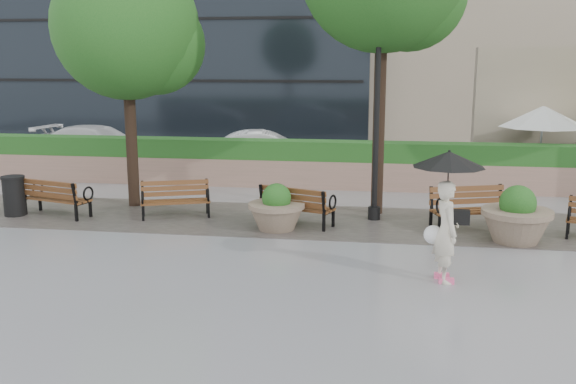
# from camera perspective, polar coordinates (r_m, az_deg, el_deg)

# --- Properties ---
(ground) EXTENTS (100.00, 100.00, 0.00)m
(ground) POSITION_cam_1_polar(r_m,az_deg,el_deg) (11.88, -0.18, -6.11)
(ground) COLOR gray
(ground) RESTS_ON ground
(cobble_strip) EXTENTS (28.00, 3.20, 0.01)m
(cobble_strip) POSITION_cam_1_polar(r_m,az_deg,el_deg) (14.73, 1.61, -2.56)
(cobble_strip) COLOR #383330
(cobble_strip) RESTS_ON ground
(hedge_wall) EXTENTS (24.00, 0.80, 1.35)m
(hedge_wall) POSITION_cam_1_polar(r_m,az_deg,el_deg) (18.50, 3.15, 2.45)
(hedge_wall) COLOR #A67C6B
(hedge_wall) RESTS_ON ground
(asphalt_street) EXTENTS (40.00, 7.00, 0.00)m
(asphalt_street) POSITION_cam_1_polar(r_m,az_deg,el_deg) (22.54, 4.12, 2.40)
(asphalt_street) COLOR black
(asphalt_street) RESTS_ON ground
(bench_0) EXTENTS (1.76, 1.09, 0.89)m
(bench_0) POSITION_cam_1_polar(r_m,az_deg,el_deg) (16.07, -19.83, -1.11)
(bench_0) COLOR brown
(bench_0) RESTS_ON ground
(bench_1) EXTENTS (1.68, 1.12, 0.85)m
(bench_1) POSITION_cam_1_polar(r_m,az_deg,el_deg) (15.22, -9.95, -1.32)
(bench_1) COLOR brown
(bench_1) RESTS_ON ground
(bench_2) EXTENTS (1.76, 1.20, 0.88)m
(bench_2) POSITION_cam_1_polar(r_m,az_deg,el_deg) (14.30, 0.81, -1.93)
(bench_2) COLOR brown
(bench_2) RESTS_ON ground
(bench_3) EXTENTS (1.83, 1.19, 0.92)m
(bench_3) POSITION_cam_1_polar(r_m,az_deg,el_deg) (14.50, 15.90, -2.16)
(bench_3) COLOR brown
(bench_3) RESTS_ON ground
(planter_left) EXTENTS (1.22, 1.22, 1.02)m
(planter_left) POSITION_cam_1_polar(r_m,az_deg,el_deg) (13.88, -1.03, -1.77)
(planter_left) COLOR #7F6B56
(planter_left) RESTS_ON ground
(planter_right) EXTENTS (1.40, 1.40, 1.17)m
(planter_right) POSITION_cam_1_polar(r_m,az_deg,el_deg) (13.71, 19.65, -2.38)
(planter_right) COLOR #7F6B56
(planter_right) RESTS_ON ground
(trash_bin) EXTENTS (0.54, 0.54, 0.90)m
(trash_bin) POSITION_cam_1_polar(r_m,az_deg,el_deg) (16.46, -23.17, -0.41)
(trash_bin) COLOR black
(trash_bin) RESTS_ON ground
(lamppost) EXTENTS (0.28, 0.28, 4.34)m
(lamppost) POSITION_cam_1_polar(r_m,az_deg,el_deg) (14.63, 7.84, 4.87)
(lamppost) COLOR black
(lamppost) RESTS_ON ground
(tree_0) EXTENTS (3.58, 3.50, 6.15)m
(tree_0) POSITION_cam_1_polar(r_m,az_deg,el_deg) (16.34, -13.59, 13.68)
(tree_0) COLOR black
(tree_0) RESTS_ON ground
(patio_umb_white) EXTENTS (2.50, 2.50, 2.30)m
(patio_umb_white) POSITION_cam_1_polar(r_m,az_deg,el_deg) (20.20, 21.72, 6.21)
(patio_umb_white) COLOR black
(patio_umb_white) RESTS_ON ground
(car_left) EXTENTS (4.80, 2.45, 1.33)m
(car_left) POSITION_cam_1_polar(r_m,az_deg,el_deg) (23.77, -16.44, 4.05)
(car_left) COLOR silver
(car_left) RESTS_ON ground
(car_right) EXTENTS (3.96, 1.91, 1.25)m
(car_right) POSITION_cam_1_polar(r_m,az_deg,el_deg) (21.94, -2.05, 3.81)
(car_right) COLOR silver
(car_right) RESTS_ON ground
(pedestrian) EXTENTS (1.18, 1.18, 2.17)m
(pedestrian) POSITION_cam_1_polar(r_m,az_deg,el_deg) (10.82, 13.95, -0.99)
(pedestrian) COLOR beige
(pedestrian) RESTS_ON ground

